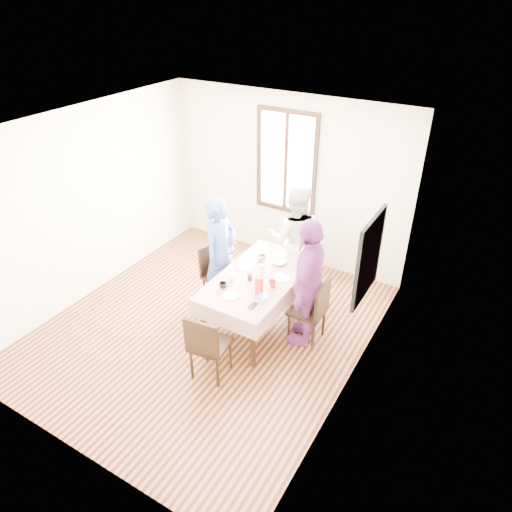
# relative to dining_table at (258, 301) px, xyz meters

# --- Properties ---
(ground) EXTENTS (4.50, 4.50, 0.00)m
(ground) POSITION_rel_dining_table_xyz_m (-0.55, -0.42, -0.38)
(ground) COLOR black
(ground) RESTS_ON ground
(back_wall) EXTENTS (4.00, 0.00, 4.00)m
(back_wall) POSITION_rel_dining_table_xyz_m (-0.55, 1.83, 0.98)
(back_wall) COLOR beige
(back_wall) RESTS_ON ground
(right_wall) EXTENTS (0.00, 4.50, 4.50)m
(right_wall) POSITION_rel_dining_table_xyz_m (1.45, -0.42, 0.98)
(right_wall) COLOR beige
(right_wall) RESTS_ON ground
(window_frame) EXTENTS (1.02, 0.06, 1.62)m
(window_frame) POSITION_rel_dining_table_xyz_m (-0.55, 1.81, 1.27)
(window_frame) COLOR black
(window_frame) RESTS_ON back_wall
(window_pane) EXTENTS (0.90, 0.02, 1.50)m
(window_pane) POSITION_rel_dining_table_xyz_m (-0.55, 1.82, 1.27)
(window_pane) COLOR white
(window_pane) RESTS_ON back_wall
(art_poster) EXTENTS (0.04, 0.76, 0.96)m
(art_poster) POSITION_rel_dining_table_xyz_m (1.43, -0.12, 1.18)
(art_poster) COLOR red
(art_poster) RESTS_ON right_wall
(dining_table) EXTENTS (0.84, 1.59, 0.75)m
(dining_table) POSITION_rel_dining_table_xyz_m (0.00, 0.00, 0.00)
(dining_table) COLOR black
(dining_table) RESTS_ON ground
(tablecloth) EXTENTS (0.96, 1.71, 0.01)m
(tablecloth) POSITION_rel_dining_table_xyz_m (0.00, 0.00, 0.38)
(tablecloth) COLOR #5C0309
(tablecloth) RESTS_ON dining_table
(chair_left) EXTENTS (0.47, 0.47, 0.91)m
(chair_left) POSITION_rel_dining_table_xyz_m (-0.70, 0.15, 0.08)
(chair_left) COLOR black
(chair_left) RESTS_ON ground
(chair_right) EXTENTS (0.43, 0.43, 0.91)m
(chair_right) POSITION_rel_dining_table_xyz_m (0.70, 0.05, 0.08)
(chair_right) COLOR black
(chair_right) RESTS_ON ground
(chair_far) EXTENTS (0.42, 0.42, 0.91)m
(chair_far) POSITION_rel_dining_table_xyz_m (0.00, 1.10, 0.08)
(chair_far) COLOR black
(chair_far) RESTS_ON ground
(chair_near) EXTENTS (0.47, 0.47, 0.91)m
(chair_near) POSITION_rel_dining_table_xyz_m (0.00, -1.10, 0.08)
(chair_near) COLOR black
(chair_near) RESTS_ON ground
(person_left) EXTENTS (0.43, 0.62, 1.64)m
(person_left) POSITION_rel_dining_table_xyz_m (-0.68, 0.15, 0.45)
(person_left) COLOR #3C549A
(person_left) RESTS_ON ground
(person_far) EXTENTS (0.97, 0.87, 1.65)m
(person_far) POSITION_rel_dining_table_xyz_m (0.00, 1.08, 0.45)
(person_far) COLOR beige
(person_far) RESTS_ON ground
(person_right) EXTENTS (0.58, 1.07, 1.74)m
(person_right) POSITION_rel_dining_table_xyz_m (0.68, 0.05, 0.49)
(person_right) COLOR #7A3179
(person_right) RESTS_ON ground
(mug_black) EXTENTS (0.13, 0.13, 0.08)m
(mug_black) POSITION_rel_dining_table_xyz_m (-0.25, -0.44, 0.42)
(mug_black) COLOR black
(mug_black) RESTS_ON tablecloth
(mug_flag) EXTENTS (0.12, 0.12, 0.09)m
(mug_flag) POSITION_rel_dining_table_xyz_m (0.27, -0.11, 0.43)
(mug_flag) COLOR red
(mug_flag) RESTS_ON tablecloth
(mug_green) EXTENTS (0.17, 0.17, 0.09)m
(mug_green) POSITION_rel_dining_table_xyz_m (-0.14, 0.35, 0.43)
(mug_green) COLOR #0C7226
(mug_green) RESTS_ON tablecloth
(serving_bowl) EXTENTS (0.21, 0.21, 0.05)m
(serving_bowl) POSITION_rel_dining_table_xyz_m (0.09, 0.42, 0.41)
(serving_bowl) COLOR white
(serving_bowl) RESTS_ON tablecloth
(juice_carton) EXTENTS (0.08, 0.08, 0.24)m
(juice_carton) POSITION_rel_dining_table_xyz_m (0.20, -0.32, 0.51)
(juice_carton) COLOR red
(juice_carton) RESTS_ON tablecloth
(butter_tub) EXTENTS (0.11, 0.11, 0.06)m
(butter_tub) POSITION_rel_dining_table_xyz_m (0.31, -0.41, 0.42)
(butter_tub) COLOR white
(butter_tub) RESTS_ON tablecloth
(jam_jar) EXTENTS (0.06, 0.06, 0.09)m
(jam_jar) POSITION_rel_dining_table_xyz_m (-0.05, -0.12, 0.43)
(jam_jar) COLOR black
(jam_jar) RESTS_ON tablecloth
(drinking_glass) EXTENTS (0.07, 0.07, 0.10)m
(drinking_glass) POSITION_rel_dining_table_xyz_m (-0.24, -0.27, 0.44)
(drinking_glass) COLOR silver
(drinking_glass) RESTS_ON tablecloth
(smartphone) EXTENTS (0.07, 0.14, 0.01)m
(smartphone) POSITION_rel_dining_table_xyz_m (0.26, -0.57, 0.39)
(smartphone) COLOR black
(smartphone) RESTS_ON tablecloth
(flower_vase) EXTENTS (0.07, 0.07, 0.14)m
(flower_vase) POSITION_rel_dining_table_xyz_m (0.01, 0.08, 0.46)
(flower_vase) COLOR silver
(flower_vase) RESTS_ON tablecloth
(plate_left) EXTENTS (0.20, 0.20, 0.01)m
(plate_left) POSITION_rel_dining_table_xyz_m (-0.28, 0.12, 0.39)
(plate_left) COLOR white
(plate_left) RESTS_ON tablecloth
(plate_right) EXTENTS (0.20, 0.20, 0.01)m
(plate_right) POSITION_rel_dining_table_xyz_m (0.28, 0.13, 0.39)
(plate_right) COLOR white
(plate_right) RESTS_ON tablecloth
(plate_far) EXTENTS (0.20, 0.20, 0.01)m
(plate_far) POSITION_rel_dining_table_xyz_m (-0.01, 0.63, 0.39)
(plate_far) COLOR white
(plate_far) RESTS_ON tablecloth
(plate_near) EXTENTS (0.20, 0.20, 0.01)m
(plate_near) POSITION_rel_dining_table_xyz_m (-0.07, -0.54, 0.39)
(plate_near) COLOR white
(plate_near) RESTS_ON tablecloth
(butter_lid) EXTENTS (0.12, 0.12, 0.01)m
(butter_lid) POSITION_rel_dining_table_xyz_m (0.31, -0.41, 0.45)
(butter_lid) COLOR blue
(butter_lid) RESTS_ON butter_tub
(flower_bunch) EXTENTS (0.09, 0.09, 0.10)m
(flower_bunch) POSITION_rel_dining_table_xyz_m (0.01, 0.08, 0.58)
(flower_bunch) COLOR yellow
(flower_bunch) RESTS_ON flower_vase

